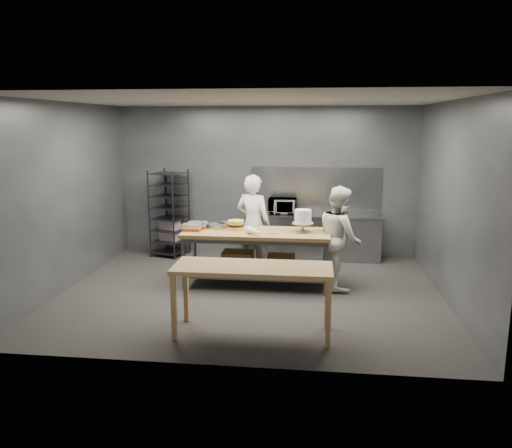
{
  "coord_description": "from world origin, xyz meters",
  "views": [
    {
      "loc": [
        0.99,
        -7.57,
        2.66
      ],
      "look_at": [
        0.05,
        0.33,
        1.05
      ],
      "focal_mm": 35.0,
      "sensor_mm": 36.0,
      "label": 1
    }
  ],
  "objects_px": {
    "chef_right": "(340,237)",
    "work_table": "(256,251)",
    "frosted_cake_stand": "(303,218)",
    "chef_behind": "(253,224)",
    "layer_cake": "(236,225)",
    "near_counter": "(253,273)",
    "microwave": "(282,206)",
    "speed_rack": "(169,214)"
  },
  "relations": [
    {
      "from": "chef_right",
      "to": "work_table",
      "type": "bearing_deg",
      "value": 77.66
    },
    {
      "from": "frosted_cake_stand",
      "to": "chef_behind",
      "type": "bearing_deg",
      "value": 142.34
    },
    {
      "from": "chef_behind",
      "to": "layer_cake",
      "type": "height_order",
      "value": "chef_behind"
    },
    {
      "from": "chef_right",
      "to": "layer_cake",
      "type": "relative_size",
      "value": 6.23
    },
    {
      "from": "chef_behind",
      "to": "near_counter",
      "type": "bearing_deg",
      "value": 116.47
    },
    {
      "from": "layer_cake",
      "to": "work_table",
      "type": "bearing_deg",
      "value": -9.26
    },
    {
      "from": "frosted_cake_stand",
      "to": "microwave",
      "type": "bearing_deg",
      "value": 104.24
    },
    {
      "from": "chef_behind",
      "to": "chef_right",
      "type": "height_order",
      "value": "chef_behind"
    },
    {
      "from": "chef_behind",
      "to": "chef_right",
      "type": "relative_size",
      "value": 1.06
    },
    {
      "from": "work_table",
      "to": "layer_cake",
      "type": "bearing_deg",
      "value": 170.74
    },
    {
      "from": "speed_rack",
      "to": "microwave",
      "type": "relative_size",
      "value": 3.23
    },
    {
      "from": "work_table",
      "to": "microwave",
      "type": "bearing_deg",
      "value": 80.16
    },
    {
      "from": "work_table",
      "to": "chef_right",
      "type": "xyz_separation_m",
      "value": [
        1.36,
        0.05,
        0.27
      ]
    },
    {
      "from": "microwave",
      "to": "chef_behind",
      "type": "bearing_deg",
      "value": -112.61
    },
    {
      "from": "near_counter",
      "to": "speed_rack",
      "type": "distance_m",
      "value": 4.27
    },
    {
      "from": "speed_rack",
      "to": "microwave",
      "type": "xyz_separation_m",
      "value": [
        2.29,
        0.08,
        0.19
      ]
    },
    {
      "from": "microwave",
      "to": "layer_cake",
      "type": "xyz_separation_m",
      "value": [
        -0.66,
        -1.73,
        -0.05
      ]
    },
    {
      "from": "chef_behind",
      "to": "chef_right",
      "type": "distance_m",
      "value": 1.64
    },
    {
      "from": "speed_rack",
      "to": "microwave",
      "type": "height_order",
      "value": "speed_rack"
    },
    {
      "from": "speed_rack",
      "to": "chef_behind",
      "type": "distance_m",
      "value": 2.09
    },
    {
      "from": "speed_rack",
      "to": "layer_cake",
      "type": "height_order",
      "value": "speed_rack"
    },
    {
      "from": "chef_behind",
      "to": "microwave",
      "type": "distance_m",
      "value": 1.18
    },
    {
      "from": "chef_right",
      "to": "microwave",
      "type": "bearing_deg",
      "value": 16.59
    },
    {
      "from": "work_table",
      "to": "chef_behind",
      "type": "height_order",
      "value": "chef_behind"
    },
    {
      "from": "near_counter",
      "to": "microwave",
      "type": "bearing_deg",
      "value": 88.14
    },
    {
      "from": "work_table",
      "to": "chef_right",
      "type": "height_order",
      "value": "chef_right"
    },
    {
      "from": "near_counter",
      "to": "speed_rack",
      "type": "xyz_separation_m",
      "value": [
        -2.16,
        3.69,
        0.04
      ]
    },
    {
      "from": "speed_rack",
      "to": "frosted_cake_stand",
      "type": "bearing_deg",
      "value": -31.81
    },
    {
      "from": "near_counter",
      "to": "layer_cake",
      "type": "relative_size",
      "value": 7.43
    },
    {
      "from": "work_table",
      "to": "chef_behind",
      "type": "distance_m",
      "value": 0.79
    },
    {
      "from": "near_counter",
      "to": "speed_rack",
      "type": "relative_size",
      "value": 1.14
    },
    {
      "from": "frosted_cake_stand",
      "to": "layer_cake",
      "type": "xyz_separation_m",
      "value": [
        -1.11,
        0.05,
        -0.16
      ]
    },
    {
      "from": "near_counter",
      "to": "speed_rack",
      "type": "bearing_deg",
      "value": 120.42
    },
    {
      "from": "work_table",
      "to": "chef_behind",
      "type": "xyz_separation_m",
      "value": [
        -0.14,
        0.71,
        0.32
      ]
    },
    {
      "from": "near_counter",
      "to": "frosted_cake_stand",
      "type": "bearing_deg",
      "value": 73.89
    },
    {
      "from": "work_table",
      "to": "microwave",
      "type": "height_order",
      "value": "microwave"
    },
    {
      "from": "near_counter",
      "to": "work_table",
      "type": "bearing_deg",
      "value": 95.44
    },
    {
      "from": "microwave",
      "to": "frosted_cake_stand",
      "type": "distance_m",
      "value": 1.84
    },
    {
      "from": "work_table",
      "to": "speed_rack",
      "type": "xyz_separation_m",
      "value": [
        -1.98,
        1.71,
        0.28
      ]
    },
    {
      "from": "chef_behind",
      "to": "chef_right",
      "type": "bearing_deg",
      "value": 175.95
    },
    {
      "from": "chef_behind",
      "to": "speed_rack",
      "type": "bearing_deg",
      "value": -9.14
    },
    {
      "from": "chef_right",
      "to": "frosted_cake_stand",
      "type": "relative_size",
      "value": 4.55
    }
  ]
}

